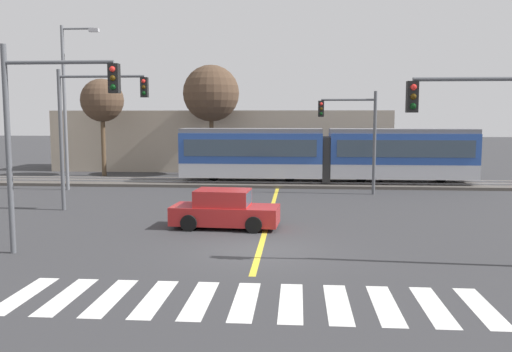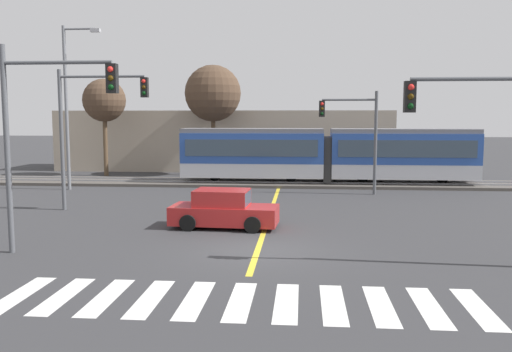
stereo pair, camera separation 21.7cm
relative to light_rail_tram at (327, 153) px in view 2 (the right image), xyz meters
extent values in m
plane|color=#333335|center=(-2.99, -17.27, -2.05)|extent=(200.00, 200.00, 0.00)
cube|color=#4C4742|center=(-2.99, 0.01, -1.96)|extent=(120.00, 4.00, 0.18)
cube|color=#939399|center=(-2.99, -0.71, -1.82)|extent=(120.00, 0.08, 0.10)
cube|color=#939399|center=(-2.99, 0.73, -1.82)|extent=(120.00, 0.08, 0.10)
cube|color=#B7BAC1|center=(-4.75, 0.01, -1.07)|extent=(9.00, 2.60, 0.90)
cube|color=#284C9E|center=(-4.75, 0.01, 0.33)|extent=(9.00, 2.60, 1.90)
cube|color=#384756|center=(-4.75, -1.31, 0.38)|extent=(8.28, 0.04, 1.04)
cube|color=slate|center=(-4.75, 0.01, 1.42)|extent=(9.00, 2.39, 0.28)
cylinder|color=black|center=(-2.27, 0.01, -1.52)|extent=(0.70, 0.20, 0.70)
cylinder|color=black|center=(-7.22, 0.01, -1.52)|extent=(0.70, 0.20, 0.70)
cube|color=#B7BAC1|center=(4.75, 0.01, -1.07)|extent=(9.00, 2.60, 0.90)
cube|color=#284C9E|center=(4.75, 0.01, 0.33)|extent=(9.00, 2.60, 1.90)
cube|color=#384756|center=(4.75, -1.31, 0.38)|extent=(8.28, 0.04, 1.04)
cube|color=slate|center=(4.75, 0.01, 1.42)|extent=(9.00, 2.39, 0.28)
cylinder|color=black|center=(7.23, 0.01, -1.52)|extent=(0.70, 0.20, 0.70)
cylinder|color=black|center=(2.28, 0.01, -1.52)|extent=(0.70, 0.20, 0.70)
cube|color=#2D2D2D|center=(0.00, 0.01, -0.37)|extent=(0.50, 2.34, 2.80)
cube|color=silver|center=(-8.49, -22.20, -2.04)|extent=(0.57, 2.80, 0.01)
cube|color=silver|center=(-7.39, -22.21, -2.04)|extent=(0.57, 2.80, 0.01)
cube|color=silver|center=(-6.29, -22.21, -2.04)|extent=(0.57, 2.80, 0.01)
cube|color=silver|center=(-5.19, -22.21, -2.04)|extent=(0.57, 2.80, 0.01)
cube|color=silver|center=(-4.09, -22.22, -2.04)|extent=(0.57, 2.80, 0.01)
cube|color=silver|center=(-2.99, -22.22, -2.04)|extent=(0.57, 2.80, 0.01)
cube|color=silver|center=(-1.89, -22.22, -2.04)|extent=(0.57, 2.80, 0.01)
cube|color=silver|center=(-0.79, -22.23, -2.04)|extent=(0.57, 2.80, 0.01)
cube|color=silver|center=(0.31, -22.23, -2.04)|extent=(0.57, 2.80, 0.01)
cube|color=silver|center=(1.41, -22.23, -2.04)|extent=(0.57, 2.80, 0.01)
cube|color=silver|center=(2.51, -22.24, -2.04)|extent=(0.57, 2.80, 0.01)
cube|color=gold|center=(-2.99, -11.11, -2.05)|extent=(0.20, 18.23, 0.01)
cube|color=#B22323|center=(-4.61, -13.73, -1.53)|extent=(4.30, 1.96, 0.72)
cube|color=#B22323|center=(-4.71, -13.73, -0.85)|extent=(2.19, 1.65, 0.64)
cube|color=#384756|center=(-3.71, -13.79, -0.85)|extent=(0.19, 1.43, 0.52)
cube|color=#384756|center=(-4.66, -12.95, -0.85)|extent=(1.78, 0.15, 0.48)
cylinder|color=black|center=(-3.30, -12.96, -1.73)|extent=(0.65, 0.26, 0.64)
cylinder|color=black|center=(-3.40, -14.66, -1.73)|extent=(0.65, 0.26, 0.64)
cylinder|color=black|center=(-5.81, -12.80, -1.73)|extent=(0.65, 0.26, 0.64)
cylinder|color=black|center=(-5.92, -14.50, -1.73)|extent=(0.65, 0.26, 0.64)
cylinder|color=#515459|center=(-10.91, -18.23, 1.27)|extent=(0.18, 0.18, 6.63)
cylinder|color=#515459|center=(-9.16, -18.23, 4.00)|extent=(3.50, 0.12, 0.12)
cube|color=black|center=(-7.41, -18.23, 3.50)|extent=(0.32, 0.28, 0.90)
sphere|color=red|center=(-7.41, -18.38, 3.77)|extent=(0.18, 0.18, 0.18)
sphere|color=#3A2706|center=(-7.41, -18.38, 3.50)|extent=(0.18, 0.18, 0.18)
sphere|color=black|center=(-7.41, -18.38, 3.23)|extent=(0.18, 0.18, 0.18)
cylinder|color=#515459|center=(2.51, -3.95, 0.84)|extent=(0.18, 0.18, 5.78)
cylinder|color=#515459|center=(1.01, -3.95, 3.25)|extent=(3.00, 0.12, 0.12)
cube|color=black|center=(-0.49, -3.95, 2.75)|extent=(0.32, 0.28, 0.90)
sphere|color=red|center=(-0.49, -4.10, 3.02)|extent=(0.18, 0.18, 0.18)
sphere|color=#3A2706|center=(-0.49, -4.10, 2.75)|extent=(0.18, 0.18, 0.18)
sphere|color=black|center=(-0.49, -4.10, 2.48)|extent=(0.18, 0.18, 0.18)
cylinder|color=#515459|center=(-12.74, -10.31, 1.22)|extent=(0.18, 0.18, 6.54)
cylinder|color=#515459|center=(-10.74, -10.31, 4.15)|extent=(4.00, 0.12, 0.12)
cube|color=black|center=(-8.74, -10.31, 3.65)|extent=(0.32, 0.28, 0.90)
sphere|color=red|center=(-8.74, -10.46, 3.92)|extent=(0.18, 0.18, 0.18)
sphere|color=#3A2706|center=(-8.74, -10.46, 3.65)|extent=(0.18, 0.18, 0.18)
sphere|color=black|center=(-8.74, -10.46, 3.38)|extent=(0.18, 0.18, 0.18)
cylinder|color=#515459|center=(3.27, -18.59, 3.41)|extent=(3.50, 0.12, 0.12)
cube|color=black|center=(1.52, -18.59, 2.91)|extent=(0.32, 0.28, 0.90)
sphere|color=red|center=(1.52, -18.74, 3.18)|extent=(0.18, 0.18, 0.18)
sphere|color=#3A2706|center=(1.52, -18.74, 2.91)|extent=(0.18, 0.18, 0.18)
sphere|color=black|center=(1.52, -18.74, 2.64)|extent=(0.18, 0.18, 0.18)
cylinder|color=slate|center=(-15.52, -3.47, 2.77)|extent=(0.20, 0.20, 9.65)
cylinder|color=slate|center=(-14.56, -3.47, 7.40)|extent=(1.92, 0.12, 0.12)
cube|color=#B2B2B7|center=(-13.60, -3.47, 7.30)|extent=(0.56, 0.28, 0.20)
cylinder|color=brown|center=(-16.03, 4.08, 0.41)|extent=(0.32, 0.32, 4.92)
sphere|color=#4C3828|center=(-16.03, 4.08, 3.50)|extent=(3.12, 3.12, 3.12)
cylinder|color=brown|center=(-8.16, 5.07, 0.57)|extent=(0.32, 0.32, 5.24)
sphere|color=#4C3828|center=(-8.16, 5.07, 4.02)|extent=(4.13, 4.13, 4.13)
cube|color=tan|center=(-7.96, 9.93, 0.36)|extent=(26.86, 6.00, 4.83)
camera|label=1|loc=(-1.76, -34.69, 2.36)|focal=38.00mm
camera|label=2|loc=(-1.54, -34.67, 2.36)|focal=38.00mm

